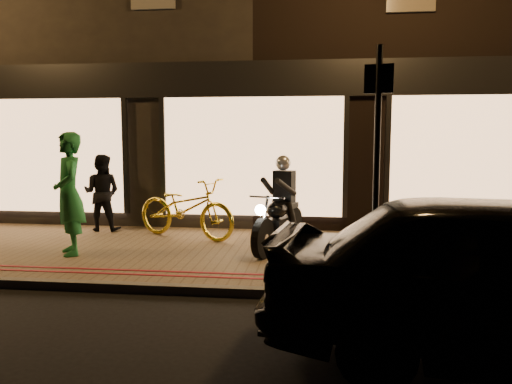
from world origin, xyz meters
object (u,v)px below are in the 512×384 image
at_px(motorcycle, 280,214).
at_px(bicycle_gold, 186,208).
at_px(person_green, 69,194).
at_px(sign_post, 377,155).

height_order(motorcycle, bicycle_gold, motorcycle).
xyz_separation_m(motorcycle, bicycle_gold, (-1.82, 0.75, -0.05)).
xyz_separation_m(motorcycle, person_green, (-3.34, -0.75, 0.37)).
distance_m(motorcycle, sign_post, 2.61).
height_order(motorcycle, person_green, person_green).
distance_m(motorcycle, person_green, 3.44).
relative_size(sign_post, bicycle_gold, 1.39).
xyz_separation_m(sign_post, person_green, (-4.67, 1.23, -0.69)).
bearing_deg(motorcycle, bicycle_gold, 176.13).
bearing_deg(bicycle_gold, sign_post, -107.67).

